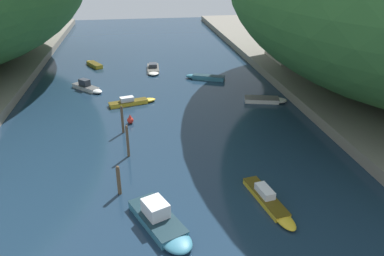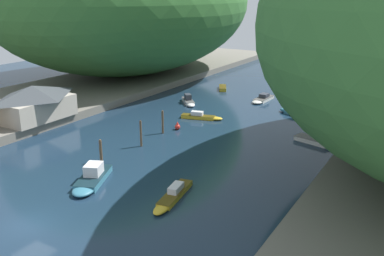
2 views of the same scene
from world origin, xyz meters
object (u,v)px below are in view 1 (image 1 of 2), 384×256
object	(u,v)px
boat_near_quay	(270,202)
boat_far_right_bank	(267,100)
channel_buoy_near	(130,120)
right_bank_cottage	(290,43)
boat_yellow_tender	(161,222)
boat_open_rowboat	(88,87)
boat_cabin_cruiser	(93,64)
boat_small_dinghy	(153,69)
boat_white_cruiser	(133,102)
boat_mid_channel	(204,77)

from	to	relation	value
boat_near_quay	boat_far_right_bank	bearing A→B (deg)	-118.45
boat_near_quay	channel_buoy_near	distance (m)	18.80
right_bank_cottage	boat_yellow_tender	size ratio (longest dim) A/B	1.24
boat_open_rowboat	channel_buoy_near	xyz separation A→B (m)	(5.48, -11.65, -0.00)
boat_open_rowboat	boat_near_quay	distance (m)	31.62
boat_cabin_cruiser	boat_small_dinghy	size ratio (longest dim) A/B	0.82
boat_open_rowboat	channel_buoy_near	world-z (taller)	boat_open_rowboat
boat_open_rowboat	boat_far_right_bank	distance (m)	23.37
channel_buoy_near	boat_white_cruiser	bearing A→B (deg)	86.58
boat_open_rowboat	boat_white_cruiser	distance (m)	8.38
boat_white_cruiser	boat_far_right_bank	bearing A→B (deg)	69.06
right_bank_cottage	channel_buoy_near	xyz separation A→B (m)	(-25.28, -18.94, -3.27)
boat_near_quay	channel_buoy_near	bearing A→B (deg)	-68.25
boat_cabin_cruiser	right_bank_cottage	bearing A→B (deg)	-36.49
boat_open_rowboat	boat_white_cruiser	size ratio (longest dim) A/B	0.82
boat_white_cruiser	boat_mid_channel	bearing A→B (deg)	114.06
boat_near_quay	boat_far_right_bank	distance (m)	20.97
boat_cabin_cruiser	boat_white_cruiser	bearing A→B (deg)	-99.29
boat_near_quay	boat_yellow_tender	size ratio (longest dim) A/B	1.00
boat_yellow_tender	boat_small_dinghy	size ratio (longest dim) A/B	1.16
right_bank_cottage	channel_buoy_near	size ratio (longest dim) A/B	7.86
boat_mid_channel	boat_yellow_tender	bearing A→B (deg)	-171.56
boat_small_dinghy	boat_yellow_tender	bearing A→B (deg)	89.60
boat_cabin_cruiser	boat_near_quay	size ratio (longest dim) A/B	0.71
boat_far_right_bank	boat_near_quay	bearing A→B (deg)	-4.01
boat_yellow_tender	boat_far_right_bank	size ratio (longest dim) A/B	1.23
right_bank_cottage	boat_cabin_cruiser	distance (m)	31.55
right_bank_cottage	boat_small_dinghy	world-z (taller)	right_bank_cottage
boat_mid_channel	right_bank_cottage	bearing A→B (deg)	-46.82
boat_yellow_tender	boat_small_dinghy	xyz separation A→B (m)	(1.72, 36.28, -0.15)
boat_far_right_bank	channel_buoy_near	world-z (taller)	channel_buoy_near
boat_far_right_bank	boat_cabin_cruiser	bearing A→B (deg)	-116.90
boat_white_cruiser	channel_buoy_near	world-z (taller)	channel_buoy_near
right_bank_cottage	boat_yellow_tender	bearing A→B (deg)	-122.87
boat_cabin_cruiser	boat_yellow_tender	world-z (taller)	boat_yellow_tender
right_bank_cottage	boat_open_rowboat	bearing A→B (deg)	-166.67
boat_cabin_cruiser	channel_buoy_near	size ratio (longest dim) A/B	4.51
boat_white_cruiser	boat_small_dinghy	bearing A→B (deg)	151.58
boat_cabin_cruiser	boat_near_quay	distance (m)	42.56
right_bank_cottage	boat_yellow_tender	world-z (taller)	right_bank_cottage
boat_yellow_tender	boat_mid_channel	size ratio (longest dim) A/B	1.16
right_bank_cottage	boat_near_quay	size ratio (longest dim) A/B	1.24
boat_yellow_tender	boat_near_quay	bearing A→B (deg)	165.18
boat_open_rowboat	boat_yellow_tender	bearing A→B (deg)	61.81
right_bank_cottage	boat_open_rowboat	distance (m)	31.79
boat_near_quay	boat_yellow_tender	distance (m)	8.03
boat_cabin_cruiser	boat_small_dinghy	xyz separation A→B (m)	(9.35, -4.57, 0.05)
boat_near_quay	channel_buoy_near	size ratio (longest dim) A/B	6.33
boat_near_quay	boat_white_cruiser	bearing A→B (deg)	-76.10
boat_yellow_tender	boat_far_right_bank	distance (m)	25.69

